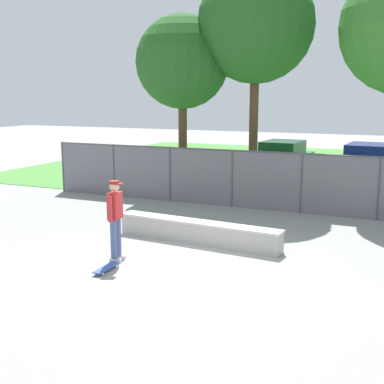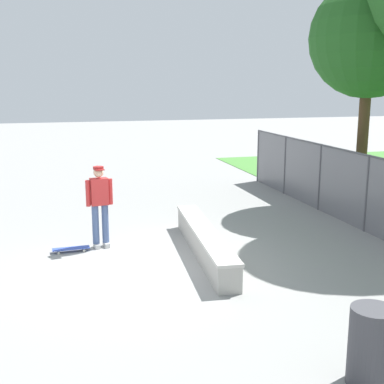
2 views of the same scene
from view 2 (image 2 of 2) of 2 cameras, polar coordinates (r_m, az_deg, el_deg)
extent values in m
plane|color=gray|center=(10.32, -5.40, -8.53)|extent=(80.00, 80.00, 0.00)
cube|color=#A8A59E|center=(11.03, 1.39, -5.74)|extent=(4.44, 0.80, 0.50)
cube|color=beige|center=(10.95, 1.39, -4.35)|extent=(4.48, 0.85, 0.06)
cube|color=beige|center=(11.74, -9.54, -5.81)|extent=(0.27, 0.14, 0.10)
cube|color=beige|center=(11.70, -10.59, -5.92)|extent=(0.27, 0.14, 0.10)
cylinder|color=#475B89|center=(11.63, -9.66, -3.47)|extent=(0.15, 0.15, 0.88)
cylinder|color=#475B89|center=(11.59, -10.72, -3.57)|extent=(0.15, 0.15, 0.88)
cube|color=red|center=(11.43, -10.32, 0.05)|extent=(0.27, 0.41, 0.60)
cylinder|color=red|center=(11.49, -9.11, 0.05)|extent=(0.10, 0.10, 0.58)
cylinder|color=red|center=(11.39, -11.55, -0.15)|extent=(0.10, 0.10, 0.58)
sphere|color=beige|center=(11.35, -10.41, 2.17)|extent=(0.22, 0.22, 0.22)
cylinder|color=maroon|center=(11.34, -10.42, 2.67)|extent=(0.23, 0.23, 0.06)
cube|color=maroon|center=(11.22, -10.28, 2.45)|extent=(0.15, 0.21, 0.02)
cube|color=#334CB2|center=(11.54, -13.36, -6.14)|extent=(0.23, 0.81, 0.02)
cube|color=#B2B2B7|center=(11.54, -14.71, -6.32)|extent=(0.14, 0.06, 0.02)
cube|color=#B2B2B7|center=(11.57, -12.01, -6.13)|extent=(0.14, 0.06, 0.02)
cylinder|color=silver|center=(11.63, -14.72, -6.35)|extent=(0.03, 0.06, 0.05)
cylinder|color=silver|center=(11.47, -14.68, -6.61)|extent=(0.03, 0.06, 0.05)
cylinder|color=silver|center=(11.66, -12.04, -6.17)|extent=(0.03, 0.06, 0.05)
cylinder|color=silver|center=(11.50, -11.96, -6.42)|extent=(0.03, 0.06, 0.05)
cylinder|color=#4C4C51|center=(19.27, 7.40, 4.05)|extent=(0.07, 0.07, 1.92)
cylinder|color=#4C4C51|center=(17.19, 10.35, 2.98)|extent=(0.07, 0.07, 1.92)
cylinder|color=#4C4C51|center=(15.17, 14.09, 1.61)|extent=(0.07, 0.07, 1.92)
cylinder|color=#4C4C51|center=(13.25, 18.93, -0.17)|extent=(0.07, 0.07, 1.92)
cylinder|color=#513823|center=(15.93, 18.46, 4.90)|extent=(0.32, 0.32, 3.60)
sphere|color=#21561E|center=(15.88, 19.23, 15.97)|extent=(3.40, 3.40, 3.40)
cylinder|color=#3F3F44|center=(6.82, 19.41, -15.98)|extent=(0.56, 0.56, 1.00)
camera|label=1|loc=(9.95, -75.05, 3.61)|focal=48.04mm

